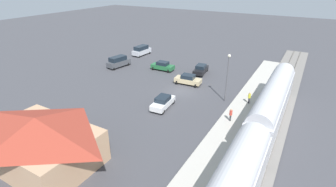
% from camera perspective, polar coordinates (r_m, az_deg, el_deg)
% --- Properties ---
extents(ground_plane, '(200.00, 200.00, 0.00)m').
position_cam_1_polar(ground_plane, '(41.00, 2.98, 0.47)').
color(ground_plane, '#424247').
extents(railway_track, '(4.80, 70.00, 0.30)m').
position_cam_1_polar(railway_track, '(37.47, 22.42, -3.86)').
color(railway_track, slate).
rests_on(railway_track, ground).
extents(platform, '(3.20, 46.00, 0.30)m').
position_cam_1_polar(platform, '(37.95, 16.54, -2.46)').
color(platform, '#B7B2A8').
rests_on(platform, ground).
extents(station_building, '(11.65, 8.09, 5.07)m').
position_cam_1_polar(station_building, '(27.66, -26.84, -9.26)').
color(station_building, tan).
rests_on(station_building, ground).
extents(pedestrian_on_platform, '(0.36, 0.36, 1.71)m').
position_cam_1_polar(pedestrian_on_platform, '(37.90, 17.82, -0.77)').
color(pedestrian_on_platform, '#333338').
rests_on(pedestrian_on_platform, platform).
extents(pedestrian_waiting_far, '(0.36, 0.36, 1.71)m').
position_cam_1_polar(pedestrian_waiting_far, '(32.71, 13.92, -4.49)').
color(pedestrian_waiting_far, '#333338').
rests_on(pedestrian_waiting_far, platform).
extents(sedan_tan, '(4.63, 2.55, 1.74)m').
position_cam_1_polar(sedan_tan, '(43.51, 4.53, 3.16)').
color(sedan_tan, '#C6B284').
rests_on(sedan_tan, ground).
extents(sedan_white, '(2.18, 4.63, 1.74)m').
position_cam_1_polar(sedan_white, '(35.56, -1.15, -1.95)').
color(sedan_white, white).
rests_on(sedan_white, ground).
extents(suv_charcoal, '(2.79, 5.17, 2.22)m').
position_cam_1_polar(suv_charcoal, '(52.93, -11.09, 7.07)').
color(suv_charcoal, '#47494F').
rests_on(suv_charcoal, ground).
extents(sedan_black, '(2.36, 4.69, 1.74)m').
position_cam_1_polar(sedan_black, '(48.72, 7.38, 5.44)').
color(sedan_black, black).
rests_on(sedan_black, ground).
extents(suv_silver, '(2.27, 5.02, 2.22)m').
position_cam_1_polar(suv_silver, '(60.54, -5.97, 9.64)').
color(suv_silver, silver).
rests_on(suv_silver, ground).
extents(sedan_green, '(4.56, 2.39, 1.74)m').
position_cam_1_polar(sedan_green, '(50.17, -1.20, 6.22)').
color(sedan_green, '#236638').
rests_on(sedan_green, ground).
extents(light_pole_near_platform, '(0.44, 0.44, 7.18)m').
position_cam_1_polar(light_pole_near_platform, '(37.00, 13.25, 4.69)').
color(light_pole_near_platform, '#515156').
rests_on(light_pole_near_platform, ground).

